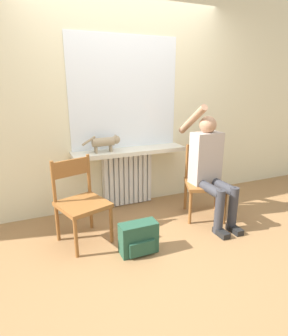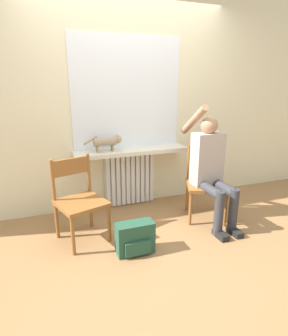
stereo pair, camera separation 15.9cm
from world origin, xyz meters
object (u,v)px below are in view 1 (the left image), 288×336
chair_right (204,181)px  cat (106,142)px  person (210,165)px  backpack (139,238)px  chair_left (81,201)px

chair_right → cat: (-1.04, 0.55, 0.46)m
person → backpack: (-1.02, -0.34, -0.51)m
chair_left → chair_right: same height
chair_left → chair_right: (1.48, -0.00, 0.00)m
chair_left → chair_right: bearing=-18.0°
chair_right → cat: bearing=175.4°
cat → chair_left: bearing=-128.7°
chair_left → cat: cat is taller
cat → backpack: 1.24m
chair_left → cat: (0.44, 0.55, 0.46)m
cat → backpack: (0.01, -0.99, -0.75)m
cat → backpack: size_ratio=1.29×
chair_right → person: bearing=-75.2°
person → cat: bearing=147.3°
person → backpack: 1.19m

